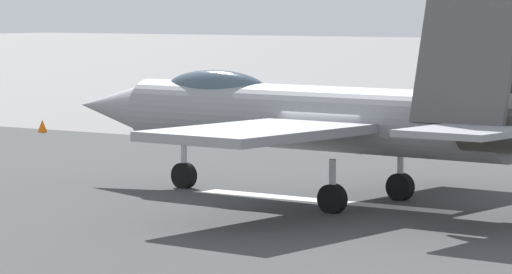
{
  "coord_description": "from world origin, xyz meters",
  "views": [
    {
      "loc": [
        -20.89,
        33.4,
        5.24
      ],
      "look_at": [
        -0.83,
        5.12,
        2.2
      ],
      "focal_mm": 103.29,
      "sensor_mm": 36.0,
      "label": 1
    }
  ],
  "objects": [
    {
      "name": "marker_cone_mid",
      "position": [
        6.74,
        -11.9,
        0.28
      ],
      "size": [
        0.44,
        0.44,
        0.55
      ],
      "primitive_type": "cone",
      "color": "orange",
      "rests_on": "ground"
    },
    {
      "name": "ground_plane",
      "position": [
        0.0,
        0.0,
        0.0
      ],
      "size": [
        400.0,
        400.0,
        0.0
      ],
      "primitive_type": "plane",
      "color": "slate"
    },
    {
      "name": "marker_cone_far",
      "position": [
        22.31,
        -11.9,
        0.28
      ],
      "size": [
        0.44,
        0.44,
        0.55
      ],
      "primitive_type": "cone",
      "color": "orange",
      "rests_on": "ground"
    },
    {
      "name": "runway_strip",
      "position": [
        -0.02,
        0.0,
        0.01
      ],
      "size": [
        240.0,
        26.0,
        0.02
      ],
      "color": "#3C3E3F",
      "rests_on": "ground"
    },
    {
      "name": "fighter_jet",
      "position": [
        0.69,
        0.15,
        2.36
      ],
      "size": [
        16.36,
        13.05,
        5.55
      ],
      "color": "gray",
      "rests_on": "ground"
    }
  ]
}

